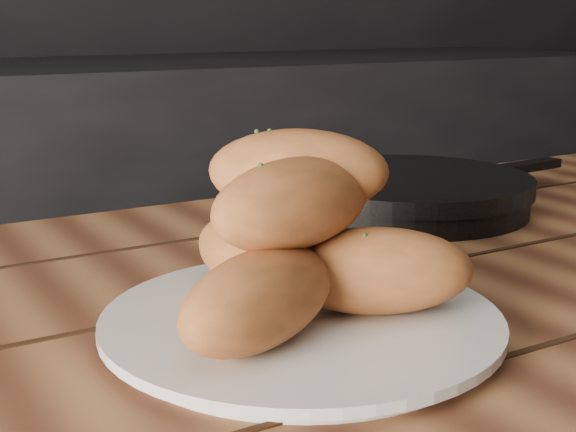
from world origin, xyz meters
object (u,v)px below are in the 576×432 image
object	(u,v)px
plate	(301,324)
bread_rolls	(298,240)
skillet	(408,192)
table	(434,410)

from	to	relation	value
plate	bread_rolls	distance (m)	0.07
plate	skillet	size ratio (longest dim) A/B	0.69
table	skillet	distance (m)	0.37
plate	bread_rolls	bearing A→B (deg)	117.07
plate	skillet	distance (m)	0.43
plate	bread_rolls	xyz separation A→B (m)	(-0.00, 0.00, 0.07)
plate	skillet	world-z (taller)	skillet
table	skillet	xyz separation A→B (m)	(0.20, 0.29, 0.12)
bread_rolls	skillet	distance (m)	0.44
bread_rolls	table	bearing A→B (deg)	-4.83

